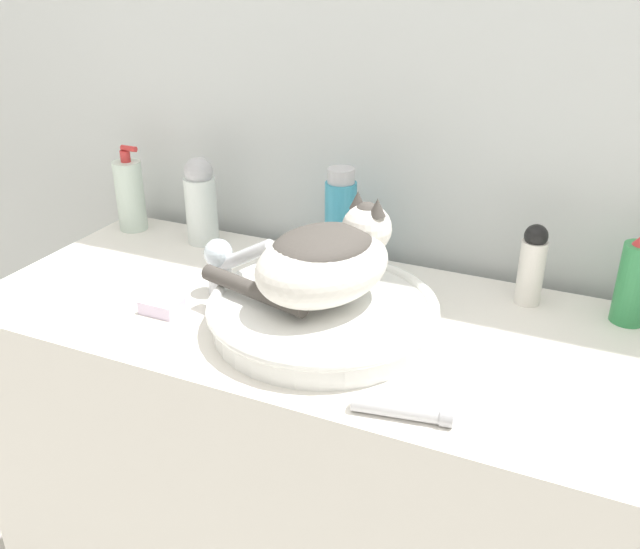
% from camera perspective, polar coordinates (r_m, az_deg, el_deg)
% --- Properties ---
extents(wall_back, '(8.00, 0.05, 2.40)m').
position_cam_1_polar(wall_back, '(1.35, 5.31, 16.19)').
color(wall_back, silver).
rests_on(wall_back, ground_plane).
extents(vanity_counter, '(1.22, 0.53, 0.85)m').
position_cam_1_polar(vanity_counter, '(1.44, -0.41, -18.12)').
color(vanity_counter, white).
rests_on(vanity_counter, ground_plane).
extents(sink_basin, '(0.39, 0.39, 0.05)m').
position_cam_1_polar(sink_basin, '(1.13, 0.23, -3.20)').
color(sink_basin, white).
rests_on(sink_basin, vanity_counter).
extents(cat, '(0.35, 0.29, 0.16)m').
position_cam_1_polar(cat, '(1.09, 0.49, 1.38)').
color(cat, silver).
rests_on(cat, sink_basin).
extents(faucet, '(0.15, 0.06, 0.14)m').
position_cam_1_polar(faucet, '(1.23, -8.02, 1.00)').
color(faucet, silver).
rests_on(faucet, vanity_counter).
extents(lotion_bottle_white, '(0.07, 0.07, 0.19)m').
position_cam_1_polar(lotion_bottle_white, '(1.47, -10.01, 6.12)').
color(lotion_bottle_white, silver).
rests_on(lotion_bottle_white, vanity_counter).
extents(soap_pump_bottle, '(0.06, 0.06, 0.19)m').
position_cam_1_polar(soap_pump_bottle, '(1.58, -15.69, 6.49)').
color(soap_pump_bottle, silver).
rests_on(soap_pump_bottle, vanity_counter).
extents(mouthwash_bottle, '(0.06, 0.06, 0.20)m').
position_cam_1_polar(mouthwash_bottle, '(1.32, 1.74, 4.52)').
color(mouthwash_bottle, teal).
rests_on(mouthwash_bottle, vanity_counter).
extents(spray_bottle_trigger, '(0.06, 0.06, 0.16)m').
position_cam_1_polar(spray_bottle_trigger, '(1.25, 24.99, -0.55)').
color(spray_bottle_trigger, '#338C4C').
rests_on(spray_bottle_trigger, vanity_counter).
extents(deodorant_stick, '(0.05, 0.05, 0.15)m').
position_cam_1_polar(deodorant_stick, '(1.25, 17.42, 0.80)').
color(deodorant_stick, white).
rests_on(deodorant_stick, vanity_counter).
extents(cream_tube, '(0.14, 0.05, 0.03)m').
position_cam_1_polar(cream_tube, '(0.94, 7.08, -11.18)').
color(cream_tube, silver).
rests_on(cream_tube, vanity_counter).
extents(soap_bar, '(0.07, 0.05, 0.02)m').
position_cam_1_polar(soap_bar, '(1.22, -13.17, -2.60)').
color(soap_bar, silver).
rests_on(soap_bar, vanity_counter).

